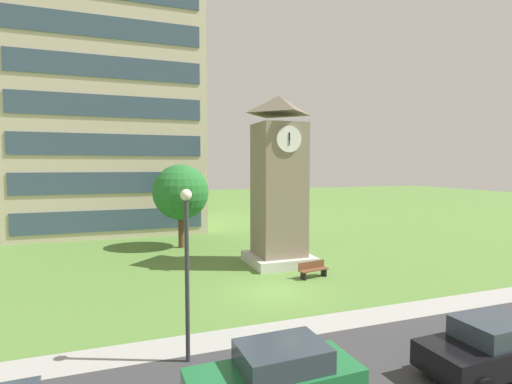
{
  "coord_description": "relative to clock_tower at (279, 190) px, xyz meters",
  "views": [
    {
      "loc": [
        -7.17,
        -17.38,
        6.24
      ],
      "look_at": [
        1.17,
        5.96,
        4.55
      ],
      "focal_mm": 27.08,
      "sensor_mm": 36.0,
      "label": 1
    }
  ],
  "objects": [
    {
      "name": "ground_plane",
      "position": [
        -2.35,
        -4.95,
        -4.73
      ],
      "size": [
        160.0,
        160.0,
        0.0
      ],
      "primitive_type": "plane",
      "color": "#567F38"
    },
    {
      "name": "clock_tower",
      "position": [
        0.0,
        0.0,
        0.0
      ],
      "size": [
        3.84,
        3.84,
        10.58
      ],
      "color": "gray",
      "rests_on": "ground"
    },
    {
      "name": "street_asphalt",
      "position": [
        -2.35,
        -13.63,
        -4.73
      ],
      "size": [
        120.0,
        7.2,
        0.01
      ],
      "primitive_type": "cube",
      "color": "#38383A",
      "rests_on": "ground"
    },
    {
      "name": "kerb_strip",
      "position": [
        -2.35,
        -9.23,
        -4.73
      ],
      "size": [
        120.0,
        1.6,
        0.01
      ],
      "primitive_type": "cube",
      "color": "#9E9E99",
      "rests_on": "ground"
    },
    {
      "name": "tree_near_tower",
      "position": [
        -5.09,
        7.01,
        -0.51
      ],
      "size": [
        4.21,
        4.21,
        6.35
      ],
      "color": "#513823",
      "rests_on": "ground"
    },
    {
      "name": "park_bench",
      "position": [
        0.63,
        -3.44,
        -4.27
      ],
      "size": [
        1.86,
        0.8,
        0.88
      ],
      "color": "brown",
      "rests_on": "ground"
    },
    {
      "name": "parked_car_green",
      "position": [
        -5.84,
        -13.58,
        -3.87
      ],
      "size": [
        4.49,
        2.08,
        1.69
      ],
      "color": "#1E6B38",
      "rests_on": "ground"
    },
    {
      "name": "office_building",
      "position": [
        -10.08,
        19.52,
        8.07
      ],
      "size": [
        16.53,
        14.4,
        25.6
      ],
      "color": "beige",
      "rests_on": "ground"
    },
    {
      "name": "street_lamp",
      "position": [
        -7.55,
        -10.38,
        -1.28
      ],
      "size": [
        0.36,
        0.36,
        5.52
      ],
      "color": "#333338",
      "rests_on": "ground"
    },
    {
      "name": "parked_car_black",
      "position": [
        0.78,
        -14.21,
        -3.87
      ],
      "size": [
        4.31,
        2.07,
        1.69
      ],
      "color": "black",
      "rests_on": "ground"
    }
  ]
}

